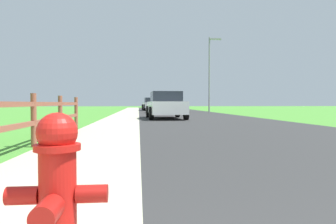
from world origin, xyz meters
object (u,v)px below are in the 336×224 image
object	(u,v)px
parked_car_red	(163,104)
fire_hydrant	(57,187)
street_lamp	(210,68)
parked_car_silver	(152,104)
parked_suv_white	(166,105)

from	to	relation	value
parked_car_red	fire_hydrant	bearing A→B (deg)	-95.72
parked_car_red	street_lamp	world-z (taller)	street_lamp
parked_car_silver	fire_hydrant	bearing A→B (deg)	-93.26
parked_suv_white	street_lamp	distance (m)	12.57
street_lamp	parked_suv_white	bearing A→B (deg)	-114.68
fire_hydrant	parked_car_red	bearing A→B (deg)	84.28
fire_hydrant	parked_car_silver	size ratio (longest dim) A/B	0.17
parked_suv_white	parked_car_red	world-z (taller)	parked_car_red
parked_suv_white	street_lamp	xyz separation A→B (m)	(5.06, 11.02, 3.30)
fire_hydrant	parked_car_silver	world-z (taller)	parked_car_silver
parked_suv_white	parked_car_red	distance (m)	10.45
parked_car_red	parked_car_silver	size ratio (longest dim) A/B	0.95
fire_hydrant	street_lamp	world-z (taller)	street_lamp
fire_hydrant	parked_suv_white	xyz separation A→B (m)	(1.95, 15.82, 0.33)
parked_suv_white	parked_car_silver	bearing A→B (deg)	89.86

